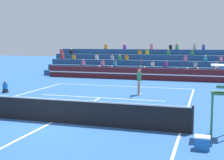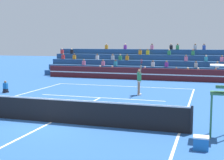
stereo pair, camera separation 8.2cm
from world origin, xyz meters
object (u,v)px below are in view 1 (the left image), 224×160
(umpire_chair, at_px, (222,91))
(equipment_cooler, at_px, (202,143))
(ball_kid_courtside, at_px, (5,88))
(tennis_ball, at_px, (95,118))
(tennis_player, at_px, (139,80))

(umpire_chair, distance_m, equipment_cooler, 2.34)
(ball_kid_courtside, bearing_deg, tennis_ball, -30.88)
(ball_kid_courtside, height_order, equipment_cooler, ball_kid_courtside)
(tennis_ball, bearing_deg, umpire_chair, -12.97)
(ball_kid_courtside, relative_size, equipment_cooler, 1.69)
(ball_kid_courtside, bearing_deg, tennis_player, 11.04)
(tennis_ball, distance_m, equipment_cooler, 5.60)
(tennis_player, bearing_deg, umpire_chair, -59.27)
(tennis_player, bearing_deg, equipment_cooler, -66.79)
(ball_kid_courtside, relative_size, tennis_ball, 12.43)
(umpire_chair, height_order, tennis_player, umpire_chair)
(tennis_ball, xyz_separation_m, equipment_cooler, (4.77, -2.94, 0.19))
(ball_kid_courtside, bearing_deg, equipment_cooler, -31.15)
(umpire_chair, xyz_separation_m, tennis_ball, (-5.39, 1.24, -1.68))
(umpire_chair, relative_size, tennis_ball, 39.26)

